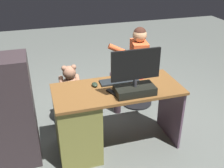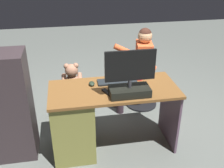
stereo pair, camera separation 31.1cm
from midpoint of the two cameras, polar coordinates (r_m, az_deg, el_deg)
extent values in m
plane|color=#5C615C|center=(3.40, 1.99, -9.52)|extent=(10.00, 10.00, 0.00)
cube|color=brown|center=(2.75, 3.60, -1.27)|extent=(1.33, 0.60, 0.03)
cube|color=olive|center=(2.89, -5.30, -8.47)|extent=(0.43, 0.55, 0.71)
cube|color=#584153|center=(3.14, 14.99, -6.17)|extent=(0.02, 0.54, 0.71)
cube|color=black|center=(2.62, 7.16, -1.61)|extent=(0.40, 0.21, 0.08)
cylinder|color=#333338|center=(2.58, 7.26, -0.05)|extent=(0.04, 0.04, 0.08)
cube|color=black|center=(2.50, 7.52, 3.83)|extent=(0.49, 0.02, 0.30)
cube|color=#19598C|center=(2.52, 7.43, 3.95)|extent=(0.45, 0.00, 0.27)
cube|color=black|center=(2.87, 4.20, 0.49)|extent=(0.42, 0.14, 0.02)
ellipsoid|color=#232F21|center=(2.80, -1.19, 0.01)|extent=(0.06, 0.10, 0.04)
cylinder|color=red|center=(2.94, 8.96, 1.78)|extent=(0.08, 0.08, 0.10)
cube|color=black|center=(2.65, 2.34, -1.90)|extent=(0.10, 0.16, 0.02)
cylinder|color=black|center=(3.60, -5.48, -7.08)|extent=(0.48, 0.48, 0.03)
cylinder|color=gray|center=(3.51, -5.61, -4.64)|extent=(0.04, 0.04, 0.34)
cylinder|color=#35383C|center=(3.41, -5.75, -1.80)|extent=(0.39, 0.39, 0.06)
ellipsoid|color=#9F6D53|center=(3.34, -5.86, 0.21)|extent=(0.20, 0.17, 0.21)
sphere|color=#9F6D53|center=(3.27, -6.00, 2.84)|extent=(0.16, 0.16, 0.16)
sphere|color=beige|center=(3.34, -6.09, 3.13)|extent=(0.06, 0.06, 0.06)
sphere|color=#9F6D53|center=(3.25, -5.06, 3.89)|extent=(0.07, 0.07, 0.07)
sphere|color=#9F6D53|center=(3.24, -7.04, 3.74)|extent=(0.07, 0.07, 0.07)
cylinder|color=#9F6D53|center=(3.36, -4.27, 1.26)|extent=(0.06, 0.16, 0.10)
cylinder|color=#9F6D53|center=(3.35, -7.63, 0.99)|extent=(0.06, 0.16, 0.10)
cylinder|color=#9F6D53|center=(3.48, -5.11, 0.07)|extent=(0.07, 0.13, 0.07)
cylinder|color=#9F6D53|center=(3.47, -6.82, -0.07)|extent=(0.07, 0.13, 0.07)
cylinder|color=black|center=(3.92, 8.52, -4.19)|extent=(0.44, 0.44, 0.03)
cylinder|color=gray|center=(3.83, 8.71, -1.88)|extent=(0.04, 0.04, 0.34)
cylinder|color=#414C4D|center=(3.74, 8.92, 0.77)|extent=(0.38, 0.38, 0.06)
cube|color=#DD5A2E|center=(3.62, 9.24, 4.84)|extent=(0.25, 0.35, 0.51)
sphere|color=tan|center=(3.51, 9.66, 10.06)|extent=(0.19, 0.19, 0.19)
sphere|color=#3F231A|center=(3.50, 9.69, 10.35)|extent=(0.17, 0.17, 0.17)
cylinder|color=#DD5A2E|center=(3.37, 8.81, 4.53)|extent=(0.41, 0.15, 0.24)
cylinder|color=#DD5A2E|center=(3.69, 5.88, 6.78)|extent=(0.41, 0.15, 0.24)
cylinder|color=#3B2B35|center=(3.57, 7.06, 0.44)|extent=(0.38, 0.17, 0.11)
cylinder|color=#3B2B35|center=(3.60, 4.24, -3.29)|extent=(0.10, 0.10, 0.42)
cylinder|color=#3B2B35|center=(3.71, 5.83, 1.59)|extent=(0.38, 0.17, 0.11)
cylinder|color=#3B2B35|center=(3.74, 3.13, -2.01)|extent=(0.10, 0.10, 0.42)
cube|color=#33292C|center=(2.85, -18.22, -4.83)|extent=(0.44, 0.36, 1.17)
camera|label=1|loc=(0.16, -87.14, 1.47)|focal=42.72mm
camera|label=2|loc=(0.16, 92.86, -1.47)|focal=42.72mm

